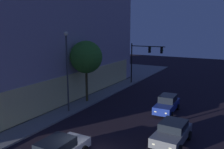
# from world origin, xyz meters

# --- Properties ---
(traffic_light_far_corner) EXTENTS (0.45, 5.26, 6.09)m
(traffic_light_far_corner) POSITION_xyz_m (22.45, 4.90, 4.53)
(traffic_light_far_corner) COLOR black
(traffic_light_far_corner) RESTS_ON sidewalk_corner
(street_lamp_sidewalk) EXTENTS (0.44, 0.44, 8.14)m
(street_lamp_sidewalk) POSITION_xyz_m (6.95, 6.99, 5.24)
(street_lamp_sidewalk) COLOR #434343
(street_lamp_sidewalk) RESTS_ON sidewalk_corner
(sidewalk_tree) EXTENTS (3.71, 3.71, 7.05)m
(sidewalk_tree) POSITION_xyz_m (10.83, 7.37, 5.32)
(sidewalk_tree) COLOR #483F1E
(sidewalk_tree) RESTS_ON sidewalk_corner
(car_grey) EXTENTS (4.45, 2.37, 1.62)m
(car_grey) POSITION_xyz_m (5.37, -4.23, 0.84)
(car_grey) COLOR slate
(car_grey) RESTS_ON ground
(car_blue) EXTENTS (4.57, 2.05, 1.75)m
(car_blue) POSITION_xyz_m (11.96, -1.88, 0.86)
(car_blue) COLOR navy
(car_blue) RESTS_ON ground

